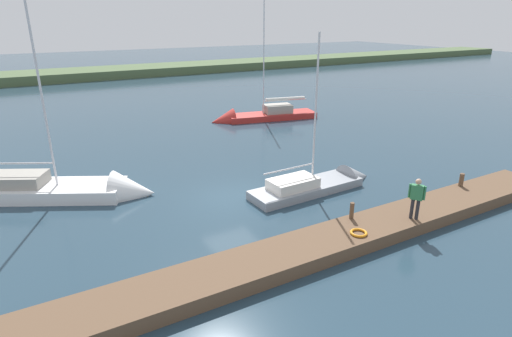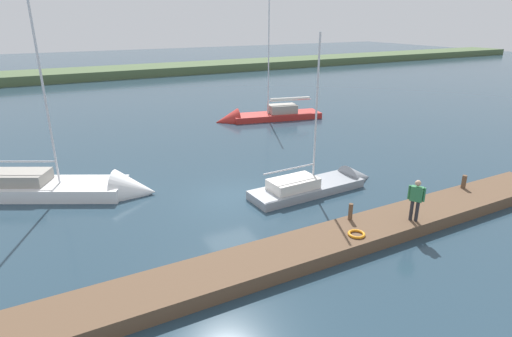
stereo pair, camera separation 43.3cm
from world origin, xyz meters
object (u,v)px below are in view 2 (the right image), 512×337
at_px(mooring_post_near, 351,212).
at_px(person_on_dock, 416,197).
at_px(life_ring_buoy, 357,234).
at_px(sailboat_outer_mooring, 261,118).
at_px(sailboat_mid_channel, 69,191).
at_px(sailboat_near_dock, 324,186).
at_px(mooring_post_far, 464,182).

relative_size(mooring_post_near, person_on_dock, 0.40).
xyz_separation_m(life_ring_buoy, sailboat_outer_mooring, (-6.94, -19.99, -0.43)).
xyz_separation_m(life_ring_buoy, sailboat_mid_channel, (9.10, -10.60, -0.36)).
xyz_separation_m(mooring_post_near, sailboat_near_dock, (-1.81, -4.14, -0.76)).
distance_m(mooring_post_near, mooring_post_far, 6.98).
height_order(life_ring_buoy, sailboat_near_dock, sailboat_near_dock).
distance_m(sailboat_outer_mooring, person_on_dock, 20.59).
height_order(mooring_post_far, sailboat_near_dock, sailboat_near_dock).
height_order(sailboat_mid_channel, sailboat_near_dock, sailboat_mid_channel).
bearing_deg(sailboat_mid_channel, mooring_post_far, -1.53).
bearing_deg(sailboat_mid_channel, sailboat_outer_mooring, 58.31).
bearing_deg(sailboat_outer_mooring, person_on_dock, 90.55).
distance_m(sailboat_outer_mooring, sailboat_near_dock, 15.38).
bearing_deg(mooring_post_far, sailboat_near_dock, -38.67).
bearing_deg(sailboat_outer_mooring, mooring_post_far, 104.17).
relative_size(sailboat_outer_mooring, sailboat_mid_channel, 1.08).
relative_size(life_ring_buoy, person_on_dock, 0.38).
bearing_deg(mooring_post_near, life_ring_buoy, 60.45).
xyz_separation_m(sailboat_near_dock, person_on_dock, (-0.38, 5.42, 1.43)).
distance_m(sailboat_near_dock, person_on_dock, 5.61).
relative_size(sailboat_mid_channel, person_on_dock, 5.69).
distance_m(sailboat_mid_channel, sailboat_near_dock, 12.73).
bearing_deg(life_ring_buoy, sailboat_near_dock, -114.99).
xyz_separation_m(sailboat_outer_mooring, sailboat_near_dock, (4.48, 14.72, -0.04)).
distance_m(mooring_post_near, sailboat_near_dock, 4.58).
distance_m(life_ring_buoy, sailboat_mid_channel, 13.97).
distance_m(life_ring_buoy, person_on_dock, 3.00).
bearing_deg(sailboat_outer_mooring, life_ring_buoy, 82.93).
bearing_deg(sailboat_near_dock, sailboat_mid_channel, 152.96).
relative_size(mooring_post_far, sailboat_near_dock, 0.08).
xyz_separation_m(mooring_post_near, sailboat_outer_mooring, (-6.29, -18.85, -0.73)).
bearing_deg(life_ring_buoy, mooring_post_near, -119.55).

